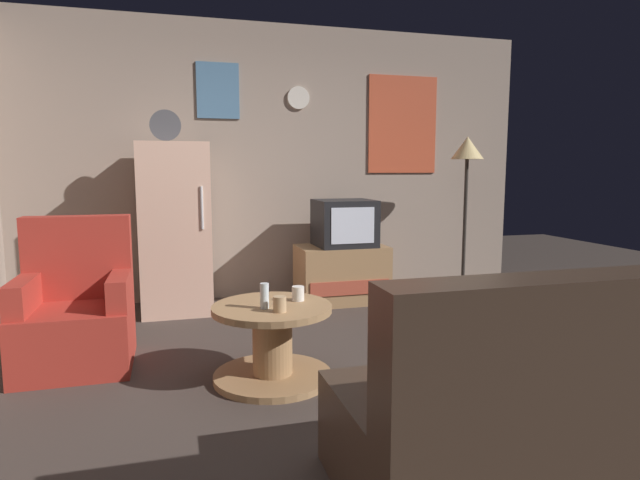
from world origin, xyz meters
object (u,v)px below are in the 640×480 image
object	(u,v)px
mug_ceramic_white	(298,293)
armchair	(77,314)
wine_glass	(264,296)
crt_tv	(344,223)
book_stack	(419,297)
mug_ceramic_tan	(280,304)
standing_lamp	(467,160)
fridge	(175,228)
coffee_table	(272,343)
tv_stand	(342,274)
couch	(556,413)

from	to	relation	value
mug_ceramic_white	armchair	distance (m)	1.47
wine_glass	crt_tv	bearing A→B (deg)	59.04
book_stack	armchair	bearing A→B (deg)	-161.84
crt_tv	mug_ceramic_white	world-z (taller)	crt_tv
wine_glass	mug_ceramic_tan	world-z (taller)	wine_glass
wine_glass	book_stack	xyz separation A→B (m)	(1.80, 1.63, -0.50)
book_stack	mug_ceramic_tan	bearing A→B (deg)	-135.04
standing_lamp	mug_ceramic_tan	xyz separation A→B (m)	(-2.26, -1.83, -0.85)
fridge	coffee_table	distance (m)	1.95
wine_glass	standing_lamp	bearing A→B (deg)	36.67
fridge	book_stack	size ratio (longest dim) A/B	8.85
tv_stand	couch	bearing A→B (deg)	-92.11
standing_lamp	couch	bearing A→B (deg)	-114.43
standing_lamp	book_stack	distance (m)	1.43
crt_tv	mug_ceramic_tan	world-z (taller)	crt_tv
crt_tv	armchair	world-z (taller)	crt_tv
fridge	crt_tv	size ratio (longest dim) A/B	3.28
tv_stand	standing_lamp	world-z (taller)	standing_lamp
crt_tv	mug_ceramic_tan	xyz separation A→B (m)	(-1.01, -1.89, -0.25)
standing_lamp	wine_glass	xyz separation A→B (m)	(-2.33, -1.74, -0.82)
standing_lamp	mug_ceramic_white	world-z (taller)	standing_lamp
tv_stand	standing_lamp	size ratio (longest dim) A/B	0.53
coffee_table	couch	world-z (taller)	couch
crt_tv	fridge	bearing A→B (deg)	177.61
standing_lamp	wine_glass	size ratio (longest dim) A/B	10.60
standing_lamp	crt_tv	bearing A→B (deg)	177.23
mug_ceramic_white	armchair	world-z (taller)	armchair
crt_tv	mug_ceramic_white	size ratio (longest dim) A/B	6.00
crt_tv	wine_glass	size ratio (longest dim) A/B	3.60
crt_tv	coffee_table	xyz separation A→B (m)	(-1.02, -1.73, -0.53)
mug_ceramic_tan	fridge	bearing A→B (deg)	105.67
fridge	tv_stand	world-z (taller)	fridge
couch	standing_lamp	bearing A→B (deg)	65.57
tv_stand	wine_glass	world-z (taller)	wine_glass
standing_lamp	coffee_table	world-z (taller)	standing_lamp
armchair	book_stack	distance (m)	3.09
fridge	standing_lamp	world-z (taller)	fridge
standing_lamp	mug_ceramic_tan	world-z (taller)	standing_lamp
couch	wine_glass	bearing A→B (deg)	125.13
fridge	coffee_table	xyz separation A→B (m)	(0.53, -1.80, -0.52)
fridge	armchair	world-z (taller)	fridge
armchair	mug_ceramic_white	bearing A→B (deg)	-21.65
fridge	mug_ceramic_white	bearing A→B (deg)	-67.69
crt_tv	armchair	bearing A→B (deg)	-152.86
crt_tv	coffee_table	world-z (taller)	crt_tv
coffee_table	couch	xyz separation A→B (m)	(0.88, -1.40, 0.08)
coffee_table	armchair	world-z (taller)	armchair
crt_tv	book_stack	bearing A→B (deg)	-13.35
mug_ceramic_white	book_stack	xyz separation A→B (m)	(1.56, 1.50, -0.47)
couch	mug_ceramic_tan	bearing A→B (deg)	125.08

